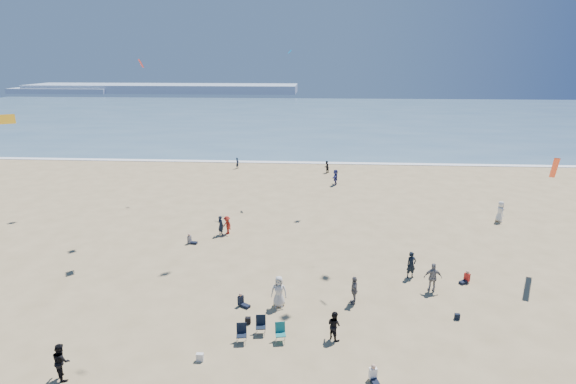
{
  "coord_description": "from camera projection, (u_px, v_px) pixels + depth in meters",
  "views": [
    {
      "loc": [
        3.54,
        -15.89,
        14.18
      ],
      "look_at": [
        2.0,
        8.0,
        6.94
      ],
      "focal_mm": 28.0,
      "sensor_mm": 36.0,
      "label": 1
    }
  ],
  "objects": [
    {
      "name": "chair_cluster",
      "position": [
        261.0,
        331.0,
        23.32
      ],
      "size": [
        2.68,
        1.47,
        1.0
      ],
      "color": "black",
      "rests_on": "ground"
    },
    {
      "name": "surf_line",
      "position": [
        291.0,
        162.0,
        62.48
      ],
      "size": [
        220.0,
        1.2,
        0.08
      ],
      "primitive_type": "cube",
      "color": "white",
      "rests_on": "ground"
    },
    {
      "name": "kites_aloft",
      "position": [
        437.0,
        40.0,
        26.94
      ],
      "size": [
        38.96,
        42.26,
        29.1
      ],
      "color": "white",
      "rests_on": "ground"
    },
    {
      "name": "black_backpack",
      "position": [
        248.0,
        320.0,
        24.81
      ],
      "size": [
        0.3,
        0.22,
        0.38
      ],
      "primitive_type": "cube",
      "color": "black",
      "rests_on": "ground"
    },
    {
      "name": "headland_far",
      "position": [
        163.0,
        88.0,
        185.11
      ],
      "size": [
        110.0,
        20.0,
        3.2
      ],
      "primitive_type": "cube",
      "color": "#7A8EA8",
      "rests_on": "ground"
    },
    {
      "name": "ocean",
      "position": [
        303.0,
        117.0,
        110.24
      ],
      "size": [
        220.0,
        100.0,
        0.06
      ],
      "primitive_type": "cube",
      "color": "#476B84",
      "rests_on": "ground"
    },
    {
      "name": "seated_group",
      "position": [
        319.0,
        306.0,
        25.81
      ],
      "size": [
        20.83,
        18.87,
        0.84
      ],
      "color": "white",
      "rests_on": "ground"
    },
    {
      "name": "white_tote",
      "position": [
        200.0,
        357.0,
        21.77
      ],
      "size": [
        0.35,
        0.2,
        0.4
      ],
      "primitive_type": "cube",
      "color": "silver",
      "rests_on": "ground"
    },
    {
      "name": "standing_flyers",
      "position": [
        345.0,
        240.0,
        34.05
      ],
      "size": [
        29.43,
        42.88,
        1.91
      ],
      "color": "black",
      "rests_on": "ground"
    },
    {
      "name": "headland_near",
      "position": [
        63.0,
        90.0,
        182.97
      ],
      "size": [
        40.0,
        14.0,
        2.0
      ],
      "primitive_type": "cube",
      "color": "#7A8EA8",
      "rests_on": "ground"
    },
    {
      "name": "navy_bag",
      "position": [
        457.0,
        316.0,
        25.23
      ],
      "size": [
        0.28,
        0.18,
        0.34
      ],
      "primitive_type": "cube",
      "color": "black",
      "rests_on": "ground"
    }
  ]
}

